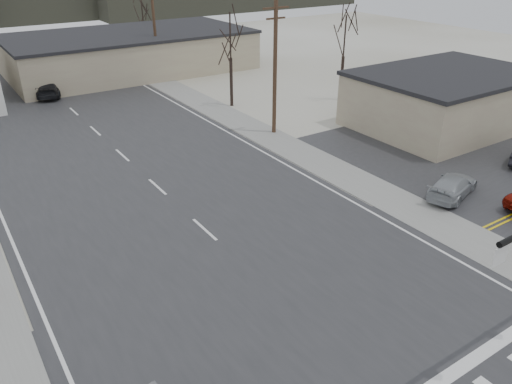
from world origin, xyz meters
The scene contains 15 objects.
ground centered at (0.00, 0.00, 0.00)m, with size 140.00×140.00×0.00m, color silver.
main_road centered at (0.00, 15.00, 0.02)m, with size 18.00×110.00×0.05m, color #2A2A2D.
cross_road centered at (0.00, 0.00, 0.02)m, with size 90.00×10.00×0.04m, color #2A2A2D.
parking_lot centered at (20.00, 6.00, 0.02)m, with size 18.00×20.00×0.03m, color #2A2A2D.
sidewalk_right centered at (10.60, 20.00, 0.03)m, with size 3.00×90.00×0.06m, color gray.
building_right_far centered at (10.00, 44.00, 2.15)m, with size 26.30×14.30×4.30m.
building_lot centered at (24.00, 12.00, 2.16)m, with size 14.30×10.30×4.30m.
upole_right_a centered at (11.50, 18.00, 5.22)m, with size 2.20×0.30×10.00m.
upole_right_b centered at (11.50, 40.00, 5.22)m, with size 2.20×0.30×10.00m.
tree_right_mid centered at (12.50, 26.00, 5.93)m, with size 3.74×3.74×8.33m.
tree_right_far centered at (15.00, 52.00, 5.58)m, with size 3.52×3.52×7.84m.
tree_lot centered at (22.00, 22.00, 5.58)m, with size 3.52×3.52×7.84m.
car_far_a centered at (-0.45, 38.25, 0.80)m, with size 2.10×5.16×1.50m, color black.
car_parked_dark_a centered at (19.42, 8.58, 0.83)m, with size 1.87×4.66×1.59m, color black.
car_parked_silver centered at (13.82, 3.43, 0.67)m, with size 1.79×4.41×1.28m, color #93989D.
Camera 1 is at (-10.02, -11.86, 13.31)m, focal length 35.00 mm.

